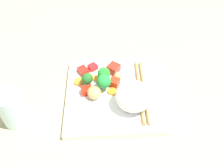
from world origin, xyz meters
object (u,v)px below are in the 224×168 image
object	(u,v)px
square_plate	(115,94)
chopstick_pair	(142,91)
rice_mound	(134,96)
carrot_slice_1	(97,78)
broccoli_floret_1	(104,74)
drinking_glass	(12,108)

from	to	relation	value
square_plate	chopstick_pair	bearing A→B (deg)	-2.51
rice_mound	carrot_slice_1	size ratio (longest dim) A/B	3.92
broccoli_floret_1	square_plate	bearing A→B (deg)	-57.21
chopstick_pair	broccoli_floret_1	bearing A→B (deg)	65.54
chopstick_pair	drinking_glass	bearing A→B (deg)	101.69
rice_mound	drinking_glass	world-z (taller)	drinking_glass
square_plate	rice_mound	size ratio (longest dim) A/B	2.88
drinking_glass	rice_mound	bearing A→B (deg)	4.38
carrot_slice_1	chopstick_pair	distance (cm)	12.55
drinking_glass	carrot_slice_1	bearing A→B (deg)	30.46
broccoli_floret_1	drinking_glass	distance (cm)	23.48
square_plate	chopstick_pair	size ratio (longest dim) A/B	1.19
square_plate	rice_mound	xyz separation A→B (cm)	(4.23, -4.29, 4.25)
chopstick_pair	carrot_slice_1	bearing A→B (deg)	66.53
square_plate	chopstick_pair	world-z (taller)	chopstick_pair
rice_mound	drinking_glass	distance (cm)	27.95
carrot_slice_1	drinking_glass	distance (cm)	22.23
square_plate	rice_mound	world-z (taller)	rice_mound
broccoli_floret_1	carrot_slice_1	size ratio (longest dim) A/B	2.01
chopstick_pair	drinking_glass	xyz separation A→B (cm)	(-30.51, -6.12, 2.44)
rice_mound	drinking_glass	bearing A→B (deg)	-175.62
rice_mound	carrot_slice_1	distance (cm)	13.04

